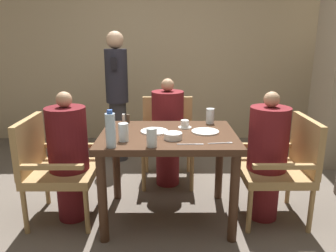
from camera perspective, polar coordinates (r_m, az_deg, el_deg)
The scene contains 22 objects.
ground_plane at distance 2.93m, azimuth 0.00°, elevation -15.48°, with size 16.00×16.00×0.00m, color #60564C.
wall_back at distance 4.83m, azimuth -0.14°, elevation 14.08°, with size 8.00×0.06×2.80m.
dining_table at distance 2.66m, azimuth 0.00°, elevation -3.64°, with size 1.09×0.81×0.75m.
chair_left_side at distance 2.87m, azimuth -19.48°, elevation -6.38°, with size 0.54×0.54×0.87m.
diner_in_left_chair at distance 2.80m, azimuth -16.90°, elevation -4.99°, with size 0.32×0.32×1.09m.
chair_far_side at distance 3.49m, azimuth -0.07°, elevation -1.72°, with size 0.54×0.54×0.87m.
diner_in_far_chair at distance 3.33m, azimuth -0.06°, elevation -0.97°, with size 0.32×0.32×1.11m.
chair_right_side at distance 2.88m, azimuth 19.43°, elevation -6.31°, with size 0.54×0.54×0.87m.
diner_in_right_chair at distance 2.81m, azimuth 16.86°, elevation -4.94°, with size 0.32×0.32×1.09m.
standing_host at distance 4.01m, azimuth -8.85°, elevation 5.66°, with size 0.27×0.30×1.57m.
plate_main_left at distance 2.67m, azimuth 6.50°, elevation -0.96°, with size 0.22×0.22×0.01m.
plate_main_right at distance 2.67m, azimuth -2.41°, elevation -0.92°, with size 0.22×0.22×0.01m.
teacup_with_saucer at distance 2.78m, azimuth 2.95°, elevation 0.25°, with size 0.11×0.11×0.07m.
bowl_small at distance 2.47m, azimuth 0.88°, elevation -1.74°, with size 0.14×0.14×0.05m.
water_bottle at distance 2.30m, azimuth -9.99°, elevation -0.69°, with size 0.07×0.07×0.27m.
glass_tall_near at distance 2.94m, azimuth 7.35°, elevation 1.74°, with size 0.07×0.07×0.13m.
glass_tall_mid at distance 2.30m, azimuth -2.85°, elevation -2.01°, with size 0.07×0.07×0.13m.
glass_tall_far at distance 2.44m, azimuth -7.76°, elevation -1.08°, with size 0.07×0.07×0.13m.
salt_shaker at distance 2.97m, azimuth -7.72°, elevation 1.31°, with size 0.03×0.03×0.08m.
pepper_shaker at distance 2.96m, azimuth -6.97°, elevation 1.28°, with size 0.03×0.03×0.08m.
fork_beside_plate at distance 2.42m, azimuth 9.53°, elevation -2.94°, with size 0.18×0.04×0.00m.
knife_beside_plate at distance 2.36m, azimuth 4.16°, elevation -3.18°, with size 0.19×0.02×0.00m.
Camera 1 is at (-0.01, -2.52, 1.50)m, focal length 35.00 mm.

